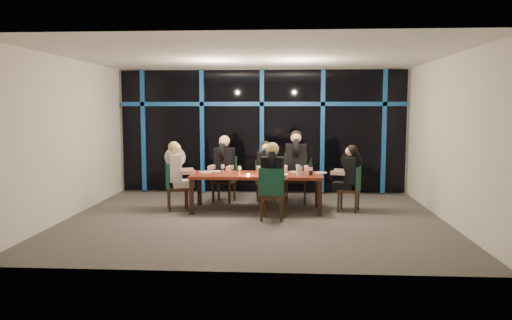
% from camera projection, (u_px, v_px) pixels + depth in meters
% --- Properties ---
extents(room, '(7.04, 7.00, 3.02)m').
position_uv_depth(room, '(254.00, 110.00, 9.07)').
color(room, '#58524E').
rests_on(room, ground).
extents(window_wall, '(6.86, 0.43, 2.94)m').
position_uv_depth(window_wall, '(262.00, 129.00, 12.03)').
color(window_wall, black).
rests_on(window_wall, ground).
extents(dining_table, '(2.60, 1.00, 0.75)m').
position_uv_depth(dining_table, '(257.00, 177.00, 10.01)').
color(dining_table, maroon).
rests_on(dining_table, ground).
extents(chair_far_left, '(0.55, 0.55, 1.00)m').
position_uv_depth(chair_far_left, '(225.00, 176.00, 11.01)').
color(chair_far_left, '#311C10').
rests_on(chair_far_left, ground).
extents(chair_far_mid, '(0.50, 0.50, 0.92)m').
position_uv_depth(chair_far_mid, '(266.00, 179.00, 10.93)').
color(chair_far_mid, '#311C10').
rests_on(chair_far_mid, ground).
extents(chair_far_right, '(0.52, 0.52, 1.08)m').
position_uv_depth(chair_far_right, '(296.00, 175.00, 10.93)').
color(chair_far_right, '#311C10').
rests_on(chair_far_right, ground).
extents(chair_end_left, '(0.55, 0.55, 0.95)m').
position_uv_depth(chair_end_left, '(173.00, 184.00, 10.07)').
color(chair_end_left, '#311C10').
rests_on(chair_end_left, ground).
extents(chair_end_right, '(0.52, 0.52, 0.91)m').
position_uv_depth(chair_end_right, '(353.00, 186.00, 9.93)').
color(chair_end_right, '#311C10').
rests_on(chair_end_right, ground).
extents(chair_near_mid, '(0.51, 0.51, 0.98)m').
position_uv_depth(chair_near_mid, '(272.00, 191.00, 9.11)').
color(chair_near_mid, '#311C10').
rests_on(chair_near_mid, ground).
extents(diner_far_left, '(0.55, 0.67, 0.97)m').
position_uv_depth(diner_far_left, '(224.00, 159.00, 10.89)').
color(diner_far_left, black).
rests_on(diner_far_left, ground).
extents(diner_far_mid, '(0.50, 0.61, 0.90)m').
position_uv_depth(diner_far_mid, '(266.00, 163.00, 10.81)').
color(diner_far_mid, black).
rests_on(diner_far_mid, ground).
extents(diner_far_right, '(0.54, 0.68, 1.05)m').
position_uv_depth(diner_far_right, '(296.00, 156.00, 10.80)').
color(diner_far_right, black).
rests_on(diner_far_right, ground).
extents(diner_end_left, '(0.65, 0.56, 0.93)m').
position_uv_depth(diner_end_left, '(177.00, 166.00, 10.05)').
color(diner_end_left, silver).
rests_on(diner_end_left, ground).
extents(diner_end_right, '(0.62, 0.53, 0.89)m').
position_uv_depth(diner_end_right, '(349.00, 168.00, 9.92)').
color(diner_end_right, black).
rests_on(diner_end_right, ground).
extents(diner_near_mid, '(0.52, 0.64, 0.96)m').
position_uv_depth(diner_near_mid, '(273.00, 170.00, 9.15)').
color(diner_near_mid, black).
rests_on(diner_near_mid, ground).
extents(plate_far_left, '(0.24, 0.24, 0.01)m').
position_uv_depth(plate_far_left, '(215.00, 171.00, 10.37)').
color(plate_far_left, white).
rests_on(plate_far_left, dining_table).
extents(plate_far_mid, '(0.24, 0.24, 0.01)m').
position_uv_depth(plate_far_mid, '(270.00, 172.00, 10.27)').
color(plate_far_mid, white).
rests_on(plate_far_mid, dining_table).
extents(plate_far_right, '(0.24, 0.24, 0.01)m').
position_uv_depth(plate_far_right, '(295.00, 172.00, 10.27)').
color(plate_far_right, white).
rests_on(plate_far_right, dining_table).
extents(plate_end_left, '(0.24, 0.24, 0.01)m').
position_uv_depth(plate_end_left, '(205.00, 172.00, 10.20)').
color(plate_end_left, white).
rests_on(plate_end_left, dining_table).
extents(plate_end_right, '(0.24, 0.24, 0.01)m').
position_uv_depth(plate_end_right, '(320.00, 173.00, 10.12)').
color(plate_end_right, white).
rests_on(plate_end_right, dining_table).
extents(plate_near_mid, '(0.24, 0.24, 0.01)m').
position_uv_depth(plate_near_mid, '(278.00, 175.00, 9.72)').
color(plate_near_mid, white).
rests_on(plate_near_mid, dining_table).
extents(wine_bottle, '(0.08, 0.08, 0.35)m').
position_uv_depth(wine_bottle, '(311.00, 168.00, 9.77)').
color(wine_bottle, black).
rests_on(wine_bottle, dining_table).
extents(water_pitcher, '(0.12, 0.11, 0.19)m').
position_uv_depth(water_pitcher, '(299.00, 171.00, 9.72)').
color(water_pitcher, silver).
rests_on(water_pitcher, dining_table).
extents(tea_light, '(0.05, 0.05, 0.03)m').
position_uv_depth(tea_light, '(248.00, 175.00, 9.75)').
color(tea_light, '#FFA14C').
rests_on(tea_light, dining_table).
extents(wine_glass_a, '(0.07, 0.07, 0.17)m').
position_uv_depth(wine_glass_a, '(239.00, 168.00, 9.86)').
color(wine_glass_a, silver).
rests_on(wine_glass_a, dining_table).
extents(wine_glass_b, '(0.07, 0.07, 0.18)m').
position_uv_depth(wine_glass_b, '(265.00, 167.00, 10.08)').
color(wine_glass_b, white).
rests_on(wine_glass_b, dining_table).
extents(wine_glass_c, '(0.07, 0.07, 0.18)m').
position_uv_depth(wine_glass_c, '(280.00, 168.00, 9.88)').
color(wine_glass_c, silver).
rests_on(wine_glass_c, dining_table).
extents(wine_glass_d, '(0.07, 0.07, 0.18)m').
position_uv_depth(wine_glass_d, '(223.00, 167.00, 10.05)').
color(wine_glass_d, silver).
rests_on(wine_glass_d, dining_table).
extents(wine_glass_e, '(0.07, 0.07, 0.18)m').
position_uv_depth(wine_glass_e, '(298.00, 167.00, 10.08)').
color(wine_glass_e, white).
rests_on(wine_glass_e, dining_table).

